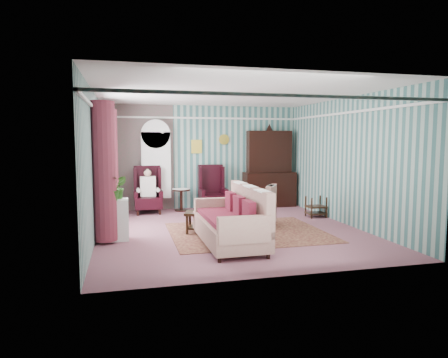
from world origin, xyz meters
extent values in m
plane|color=#975766|center=(0.00, 0.00, 0.00)|extent=(6.00, 6.00, 0.00)
cube|color=#3B6C69|center=(0.00, 3.00, 1.45)|extent=(5.50, 0.02, 2.90)
cube|color=#3B6C69|center=(0.00, -3.00, 1.45)|extent=(5.50, 0.02, 2.90)
cube|color=#3B6C69|center=(-2.75, 0.00, 1.45)|extent=(0.02, 6.00, 2.90)
cube|color=#3B6C69|center=(2.75, 0.00, 1.45)|extent=(0.02, 6.00, 2.90)
cube|color=white|center=(0.00, 0.00, 2.90)|extent=(5.50, 6.00, 0.02)
cube|color=#8C4759|center=(-1.80, 2.99, 1.45)|extent=(1.90, 0.01, 2.90)
cube|color=white|center=(0.00, 0.00, 2.55)|extent=(5.50, 6.00, 0.05)
cube|color=white|center=(-2.72, 0.60, 1.55)|extent=(0.04, 1.50, 1.90)
cylinder|color=brown|center=(-2.55, -0.45, 1.35)|extent=(0.44, 0.44, 2.60)
cylinder|color=brown|center=(-2.55, 1.65, 1.35)|extent=(0.44, 0.44, 2.60)
cube|color=gold|center=(-0.20, 2.97, 1.75)|extent=(0.30, 0.03, 0.38)
cube|color=silver|center=(-1.35, 2.84, 1.12)|extent=(0.80, 0.28, 2.24)
cube|color=black|center=(1.90, 2.72, 1.18)|extent=(1.50, 0.56, 2.36)
cube|color=black|center=(-1.60, 2.45, 0.62)|extent=(0.76, 0.80, 1.25)
cube|color=black|center=(0.15, 2.45, 0.62)|extent=(0.76, 0.80, 1.25)
cylinder|color=black|center=(-0.70, 2.60, 0.30)|extent=(0.50, 0.50, 0.60)
cube|color=black|center=(2.47, 0.90, 0.27)|extent=(0.45, 0.38, 0.54)
cube|color=white|center=(-2.40, -0.30, 0.40)|extent=(0.55, 0.35, 0.80)
cube|color=#471817|center=(0.30, -0.30, 0.01)|extent=(3.20, 2.60, 0.01)
cube|color=#BDAF92|center=(-0.33, -1.17, 0.50)|extent=(0.90, 2.21, 1.01)
cube|color=beige|center=(0.70, 0.20, 0.54)|extent=(1.13, 1.11, 1.08)
cube|color=black|center=(-0.49, -0.13, 0.22)|extent=(1.09, 0.77, 0.44)
imported|color=#1B571D|center=(-2.40, -0.44, 1.03)|extent=(0.47, 0.43, 0.46)
imported|color=#22591B|center=(-2.27, -0.21, 1.02)|extent=(0.27, 0.23, 0.44)
imported|color=#1C5B1F|center=(-2.46, -0.27, 0.99)|extent=(0.21, 0.21, 0.37)
camera|label=1|loc=(-2.16, -8.16, 1.94)|focal=32.00mm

